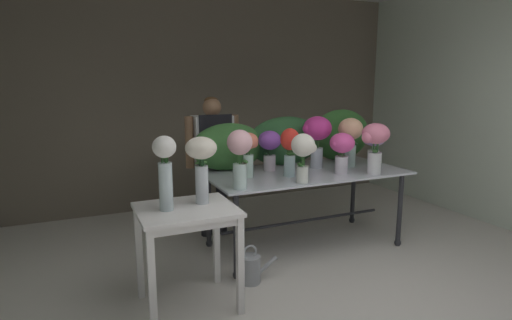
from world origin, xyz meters
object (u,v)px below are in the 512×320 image
(vase_coral_tulips, at_px, (248,149))
(watering_can, at_px, (251,269))
(side_table_white, at_px, (187,221))
(vase_cream_lisianthus_tall, at_px, (201,160))
(florist, at_px, (213,152))
(vase_fuchsia_snapdragons, at_px, (342,149))
(vase_blush_anemones, at_px, (240,153))
(vase_rosy_ranunculus, at_px, (375,142))
(display_table_glass, at_px, (305,182))
(vase_ivory_carnations, at_px, (303,151))
(vase_violet_stock, at_px, (270,146))
(vase_lilac_freesia, at_px, (374,143))
(vase_magenta_lilies, at_px, (317,134))
(vase_peach_hydrangea, at_px, (350,136))
(vase_white_roses_tall, at_px, (165,169))

(vase_coral_tulips, relative_size, watering_can, 1.22)
(side_table_white, bearing_deg, watering_can, 13.84)
(vase_cream_lisianthus_tall, bearing_deg, watering_can, 10.44)
(florist, relative_size, vase_fuchsia_snapdragons, 3.80)
(florist, bearing_deg, vase_blush_anemones, -96.02)
(vase_coral_tulips, height_order, vase_fuchsia_snapdragons, vase_coral_tulips)
(florist, relative_size, vase_cream_lisianthus_tall, 2.98)
(vase_coral_tulips, height_order, vase_rosy_ranunculus, vase_rosy_ranunculus)
(vase_coral_tulips, bearing_deg, vase_fuchsia_snapdragons, -13.73)
(florist, bearing_deg, vase_fuchsia_snapdragons, -42.09)
(display_table_glass, relative_size, vase_ivory_carnations, 4.50)
(side_table_white, relative_size, vase_fuchsia_snapdragons, 1.94)
(vase_rosy_ranunculus, bearing_deg, vase_ivory_carnations, -178.70)
(vase_violet_stock, distance_m, watering_can, 1.27)
(florist, distance_m, vase_coral_tulips, 0.73)
(vase_fuchsia_snapdragons, height_order, watering_can, vase_fuchsia_snapdragons)
(vase_cream_lisianthus_tall, bearing_deg, vase_lilac_freesia, 15.53)
(watering_can, bearing_deg, vase_magenta_lilies, 31.17)
(florist, bearing_deg, vase_lilac_freesia, -24.14)
(florist, xyz_separation_m, vase_coral_tulips, (0.12, -0.71, 0.13))
(watering_can, bearing_deg, display_table_glass, 32.06)
(vase_rosy_ranunculus, bearing_deg, vase_coral_tulips, 162.11)
(florist, relative_size, vase_ivory_carnations, 3.43)
(vase_magenta_lilies, height_order, vase_cream_lisianthus_tall, vase_magenta_lilies)
(vase_blush_anemones, bearing_deg, vase_fuchsia_snapdragons, 7.41)
(side_table_white, relative_size, vase_rosy_ranunculus, 1.56)
(vase_violet_stock, xyz_separation_m, vase_cream_lisianthus_tall, (-0.95, -0.78, 0.07))
(florist, bearing_deg, vase_peach_hydrangea, -27.84)
(side_table_white, xyz_separation_m, vase_peach_hydrangea, (1.96, 0.68, 0.45))
(display_table_glass, height_order, vase_cream_lisianthus_tall, vase_cream_lisianthus_tall)
(vase_violet_stock, bearing_deg, vase_blush_anemones, -134.58)
(vase_magenta_lilies, xyz_separation_m, vase_rosy_ranunculus, (0.36, -0.49, -0.04))
(vase_lilac_freesia, height_order, vase_cream_lisianthus_tall, vase_cream_lisianthus_tall)
(vase_coral_tulips, distance_m, vase_fuchsia_snapdragons, 0.94)
(vase_white_roses_tall, height_order, vase_cream_lisianthus_tall, vase_white_roses_tall)
(vase_ivory_carnations, bearing_deg, watering_can, -168.67)
(vase_rosy_ranunculus, bearing_deg, vase_magenta_lilies, 126.75)
(vase_peach_hydrangea, relative_size, vase_blush_anemones, 1.02)
(vase_rosy_ranunculus, distance_m, vase_cream_lisianthus_tall, 1.83)
(vase_coral_tulips, height_order, vase_white_roses_tall, vase_white_roses_tall)
(side_table_white, xyz_separation_m, vase_cream_lisianthus_tall, (0.15, 0.06, 0.45))
(watering_can, bearing_deg, vase_violet_stock, 53.70)
(vase_cream_lisianthus_tall, relative_size, watering_can, 1.47)
(vase_coral_tulips, relative_size, vase_ivory_carnations, 0.96)
(display_table_glass, distance_m, vase_blush_anemones, 1.03)
(vase_ivory_carnations, distance_m, vase_blush_anemones, 0.60)
(vase_ivory_carnations, distance_m, vase_white_roses_tall, 1.31)
(vase_coral_tulips, height_order, vase_ivory_carnations, vase_ivory_carnations)
(vase_fuchsia_snapdragons, height_order, vase_cream_lisianthus_tall, vase_cream_lisianthus_tall)
(vase_fuchsia_snapdragons, distance_m, watering_can, 1.47)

